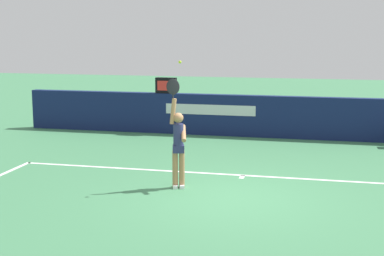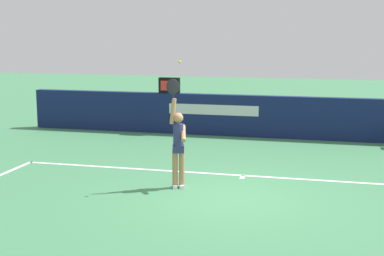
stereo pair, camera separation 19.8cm
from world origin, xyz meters
name	(u,v)px [view 1 (the left image)]	position (x,y,z in m)	size (l,w,h in m)	color
ground_plane	(230,197)	(0.00, 0.00, 0.00)	(60.00, 60.00, 0.00)	#418154
court_lines	(221,213)	(0.00, -1.02, 0.00)	(11.33, 5.87, 0.00)	white
back_wall	(265,117)	(0.00, 6.84, 0.67)	(16.24, 0.30, 1.34)	#121E4B
speed_display	(166,85)	(-3.29, 6.84, 1.60)	(0.69, 0.20, 0.52)	black
tennis_player	(178,143)	(-1.23, 0.47, 0.98)	(0.49, 0.49, 2.39)	#A9784F
tennis_ball	(180,62)	(-1.16, 0.40, 2.73)	(0.06, 0.06, 0.06)	#CDE32C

